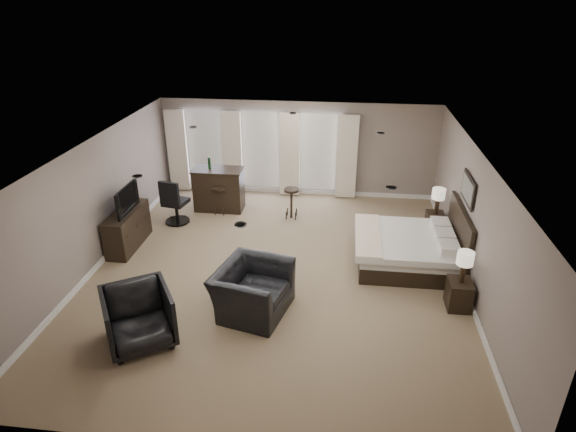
# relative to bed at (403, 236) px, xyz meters

# --- Properties ---
(room) EXTENTS (7.60, 8.60, 2.64)m
(room) POSITION_rel_bed_xyz_m (-2.58, -0.67, 0.64)
(room) COLOR #826F53
(room) RESTS_ON ground
(window_bay) EXTENTS (5.25, 0.20, 2.30)m
(window_bay) POSITION_rel_bed_xyz_m (-3.58, 3.44, 0.55)
(window_bay) COLOR silver
(window_bay) RESTS_ON room
(bed) EXTENTS (2.06, 1.97, 1.31)m
(bed) POSITION_rel_bed_xyz_m (0.00, 0.00, 0.00)
(bed) COLOR silver
(bed) RESTS_ON ground
(nightstand_near) EXTENTS (0.41, 0.50, 0.54)m
(nightstand_near) POSITION_rel_bed_xyz_m (0.89, -1.45, -0.39)
(nightstand_near) COLOR black
(nightstand_near) RESTS_ON ground
(nightstand_far) EXTENTS (0.40, 0.49, 0.54)m
(nightstand_far) POSITION_rel_bed_xyz_m (0.89, 1.45, -0.39)
(nightstand_far) COLOR black
(nightstand_far) RESTS_ON ground
(lamp_near) EXTENTS (0.29, 0.29, 0.61)m
(lamp_near) POSITION_rel_bed_xyz_m (0.89, -1.45, 0.19)
(lamp_near) COLOR beige
(lamp_near) RESTS_ON nightstand_near
(lamp_far) EXTENTS (0.30, 0.30, 0.62)m
(lamp_far) POSITION_rel_bed_xyz_m (0.89, 1.45, 0.19)
(lamp_far) COLOR beige
(lamp_far) RESTS_ON nightstand_far
(wall_art) EXTENTS (0.04, 0.96, 0.56)m
(wall_art) POSITION_rel_bed_xyz_m (1.12, 0.00, 1.09)
(wall_art) COLOR slate
(wall_art) RESTS_ON room
(dresser) EXTENTS (0.48, 1.49, 0.86)m
(dresser) POSITION_rel_bed_xyz_m (-6.03, 0.03, -0.23)
(dresser) COLOR black
(dresser) RESTS_ON ground
(tv) EXTENTS (0.60, 1.03, 0.14)m
(tv) POSITION_rel_bed_xyz_m (-6.03, 0.03, 0.27)
(tv) COLOR black
(tv) RESTS_ON dresser
(armchair_near) EXTENTS (1.17, 1.51, 1.17)m
(armchair_near) POSITION_rel_bed_xyz_m (-2.81, -2.00, -0.07)
(armchair_near) COLOR black
(armchair_near) RESTS_ON ground
(armchair_far) EXTENTS (1.40, 1.38, 1.07)m
(armchair_far) POSITION_rel_bed_xyz_m (-4.48, -3.06, -0.12)
(armchair_far) COLOR black
(armchair_far) RESTS_ON ground
(bar_counter) EXTENTS (1.29, 0.67, 1.12)m
(bar_counter) POSITION_rel_bed_xyz_m (-4.49, 2.24, -0.09)
(bar_counter) COLOR black
(bar_counter) RESTS_ON ground
(bar_stool_left) EXTENTS (0.45, 0.45, 0.74)m
(bar_stool_left) POSITION_rel_bed_xyz_m (-4.41, 1.96, -0.29)
(bar_stool_left) COLOR black
(bar_stool_left) RESTS_ON ground
(bar_stool_right) EXTENTS (0.42, 0.42, 0.79)m
(bar_stool_right) POSITION_rel_bed_xyz_m (-2.56, 1.94, -0.26)
(bar_stool_right) COLOR black
(bar_stool_right) RESTS_ON ground
(desk_chair) EXTENTS (0.70, 0.70, 1.17)m
(desk_chair) POSITION_rel_bed_xyz_m (-5.35, 1.33, -0.07)
(desk_chair) COLOR black
(desk_chair) RESTS_ON ground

